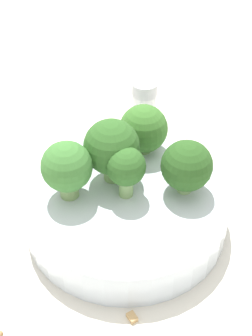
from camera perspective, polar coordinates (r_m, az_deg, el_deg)
name	(u,v)px	position (r m, az deg, el deg)	size (l,w,h in m)	color
ground_plane	(126,222)	(0.47, 0.00, -6.59)	(3.00, 3.00, 0.00)	silver
bowl	(126,208)	(0.45, 0.00, -4.95)	(0.19, 0.19, 0.04)	silver
broccoli_floret_0	(124,169)	(0.42, -0.28, -0.12)	(0.04, 0.04, 0.05)	#84AD66
broccoli_floret_1	(112,148)	(0.43, -1.77, 2.48)	(0.05, 0.05, 0.07)	#7A9E5B
broccoli_floret_2	(187,166)	(0.43, 7.41, 0.21)	(0.05, 0.05, 0.05)	#8EB770
broccoli_floret_3	(67,168)	(0.42, -7.22, 0.02)	(0.05, 0.05, 0.06)	#7A9E5B
broccoli_floret_4	(144,129)	(0.47, 2.15, 4.74)	(0.05, 0.05, 0.05)	#7A9E5B
pepper_shaker	(144,108)	(0.56, 2.23, 7.35)	(0.03, 0.03, 0.07)	silver
almond_crumb_0	(132,316)	(0.40, 0.76, -17.57)	(0.01, 0.01, 0.01)	tan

